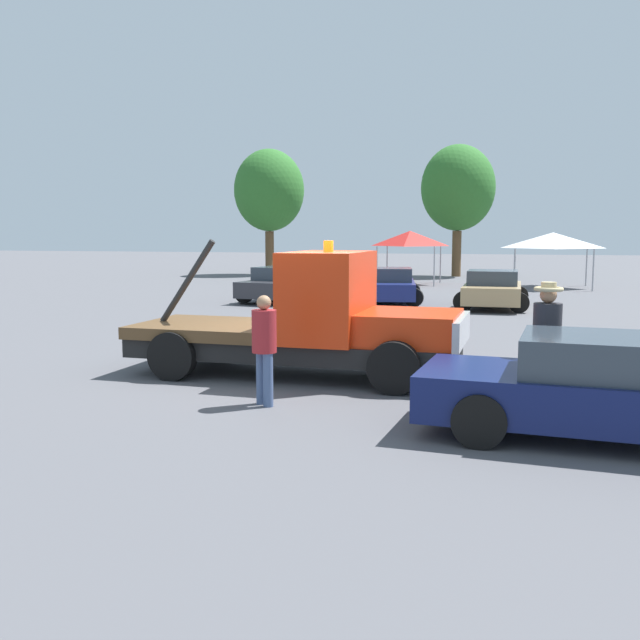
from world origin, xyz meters
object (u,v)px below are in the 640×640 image
at_px(tow_truck, 314,324).
at_px(parked_car_tan, 493,290).
at_px(person_at_hood, 264,342).
at_px(tree_left, 458,188).
at_px(foreground_car, 631,392).
at_px(person_near_truck, 547,335).
at_px(parked_car_navy, 389,286).
at_px(tree_center, 269,191).
at_px(canopy_tent_white, 553,240).
at_px(canopy_tent_red, 410,239).
at_px(parked_car_charcoal, 284,284).

relative_size(tow_truck, parked_car_tan, 1.45).
xyz_separation_m(person_at_hood, tree_left, (-0.00, 34.14, 4.34)).
height_order(foreground_car, tree_left, tree_left).
distance_m(person_at_hood, tree_left, 34.41).
height_order(foreground_car, person_near_truck, person_near_truck).
xyz_separation_m(person_near_truck, parked_car_navy, (-5.12, 15.65, -0.48)).
bearing_deg(tree_center, tow_truck, -68.97).
bearing_deg(tree_center, foreground_car, -63.43).
distance_m(person_near_truck, canopy_tent_white, 25.33).
relative_size(canopy_tent_red, tree_left, 0.37).
bearing_deg(foreground_car, canopy_tent_red, 108.00).
relative_size(foreground_car, parked_car_charcoal, 1.14).
relative_size(parked_car_navy, tree_left, 0.58).
bearing_deg(person_at_hood, canopy_tent_white, -151.78).
xyz_separation_m(canopy_tent_white, tree_center, (-16.81, 6.68, 2.99)).
bearing_deg(tree_left, canopy_tent_white, -57.04).
relative_size(tow_truck, parked_car_navy, 1.34).
height_order(person_at_hood, parked_car_charcoal, person_at_hood).
relative_size(tow_truck, person_near_truck, 3.20).
relative_size(tree_left, tree_center, 1.01).
bearing_deg(parked_car_charcoal, parked_car_tan, -84.37).
relative_size(tow_truck, tree_center, 0.78).
distance_m(person_near_truck, canopy_tent_red, 26.68).
relative_size(person_at_hood, parked_car_navy, 0.37).
relative_size(canopy_tent_red, canopy_tent_white, 0.84).
xyz_separation_m(tow_truck, canopy_tent_white, (5.10, 23.76, 1.31)).
bearing_deg(parked_car_navy, tow_truck, 174.56).
bearing_deg(tow_truck, tree_center, 111.91).
xyz_separation_m(foreground_car, person_at_hood, (-5.10, 0.60, 0.33)).
xyz_separation_m(tow_truck, parked_car_tan, (2.71, 13.32, -0.32)).
height_order(foreground_car, canopy_tent_red, canopy_tent_red).
bearing_deg(foreground_car, parked_car_navy, 113.60).
relative_size(person_near_truck, parked_car_charcoal, 0.40).
xyz_separation_m(canopy_tent_red, canopy_tent_white, (6.99, -0.70, -0.07)).
height_order(canopy_tent_white, tree_left, tree_left).
relative_size(person_near_truck, canopy_tent_white, 0.54).
relative_size(parked_car_charcoal, tree_center, 0.61).
height_order(canopy_tent_red, tree_center, tree_center).
bearing_deg(tow_truck, parked_car_navy, 95.39).
distance_m(parked_car_tan, tree_left, 19.27).
height_order(foreground_car, canopy_tent_white, canopy_tent_white).
bearing_deg(parked_car_charcoal, parked_car_navy, -76.98).
relative_size(tow_truck, tree_left, 0.77).
xyz_separation_m(tree_left, tree_center, (-11.59, -1.36, -0.04)).
relative_size(foreground_car, tree_center, 0.69).
height_order(parked_car_navy, canopy_tent_red, canopy_tent_red).
bearing_deg(person_near_truck, parked_car_tan, 117.17).
bearing_deg(person_near_truck, parked_car_charcoal, 143.07).
height_order(parked_car_navy, tree_left, tree_left).
distance_m(person_at_hood, parked_car_navy, 16.49).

